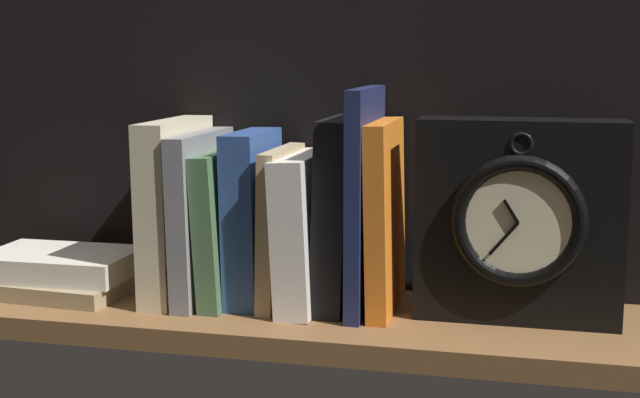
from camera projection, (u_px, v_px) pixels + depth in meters
ground_plane at (277, 317)px, 100.96cm from camera, size 87.14×22.35×2.50cm
back_panel at (300, 122)px, 107.64cm from camera, size 87.14×1.20×39.68cm
book_cream_twain at (176, 209)px, 103.67cm from camera, size 3.75×15.75×20.58cm
book_gray_chess at (203, 216)px, 103.02cm from camera, size 2.68×16.43×19.22cm
book_green_romantic at (225, 225)px, 102.58cm from camera, size 3.30×14.94×17.24cm
book_blue_modern at (253, 217)px, 101.61cm from camera, size 3.97×12.18×19.47cm
book_tan_shortstories at (279, 226)px, 101.06cm from camera, size 2.18×13.59×17.64cm
book_white_catcher at (305, 230)px, 100.39cm from camera, size 4.58×15.70×17.16cm
book_black_skeptic at (340, 214)px, 99.15cm from camera, size 4.11×12.56×21.18cm
book_navy_bierce at (365, 200)px, 98.21cm from camera, size 1.75×15.05×24.44cm
book_orange_pandolfini at (385, 217)px, 97.98cm from camera, size 2.77×13.93×20.90cm
framed_clock at (519, 221)px, 93.83cm from camera, size 21.37×7.47×21.37cm
book_stack_side at (64, 271)px, 106.77cm from camera, size 17.67×14.41×4.80cm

